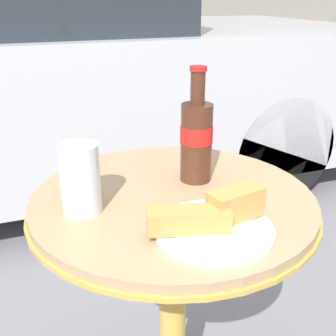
{
  "coord_description": "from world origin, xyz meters",
  "views": [
    {
      "loc": [
        -0.29,
        -0.76,
        1.11
      ],
      "look_at": [
        0.0,
        0.03,
        0.76
      ],
      "focal_mm": 45.0,
      "sensor_mm": 36.0,
      "label": 1
    }
  ],
  "objects_px": {
    "drinking_glass": "(81,182)",
    "lunch_plate_near": "(214,221)",
    "parked_car": "(19,77)",
    "bistro_table": "(173,273)",
    "cola_bottle_left": "(196,137)"
  },
  "relations": [
    {
      "from": "cola_bottle_left",
      "to": "parked_car",
      "type": "distance_m",
      "value": 1.83
    },
    {
      "from": "cola_bottle_left",
      "to": "parked_car",
      "type": "height_order",
      "value": "parked_car"
    },
    {
      "from": "drinking_glass",
      "to": "lunch_plate_near",
      "type": "xyz_separation_m",
      "value": [
        0.21,
        -0.16,
        -0.04
      ]
    },
    {
      "from": "cola_bottle_left",
      "to": "lunch_plate_near",
      "type": "height_order",
      "value": "cola_bottle_left"
    },
    {
      "from": "bistro_table",
      "to": "cola_bottle_left",
      "type": "relative_size",
      "value": 2.74
    },
    {
      "from": "parked_car",
      "to": "bistro_table",
      "type": "bearing_deg",
      "value": -82.34
    },
    {
      "from": "bistro_table",
      "to": "cola_bottle_left",
      "type": "distance_m",
      "value": 0.32
    },
    {
      "from": "cola_bottle_left",
      "to": "lunch_plate_near",
      "type": "relative_size",
      "value": 1.11
    },
    {
      "from": "drinking_glass",
      "to": "parked_car",
      "type": "distance_m",
      "value": 1.86
    },
    {
      "from": "drinking_glass",
      "to": "lunch_plate_near",
      "type": "relative_size",
      "value": 0.6
    },
    {
      "from": "drinking_glass",
      "to": "bistro_table",
      "type": "bearing_deg",
      "value": 1.52
    },
    {
      "from": "lunch_plate_near",
      "to": "parked_car",
      "type": "xyz_separation_m",
      "value": [
        -0.26,
        2.02,
        -0.08
      ]
    },
    {
      "from": "bistro_table",
      "to": "lunch_plate_near",
      "type": "relative_size",
      "value": 3.05
    },
    {
      "from": "drinking_glass",
      "to": "parked_car",
      "type": "height_order",
      "value": "parked_car"
    },
    {
      "from": "bistro_table",
      "to": "drinking_glass",
      "type": "xyz_separation_m",
      "value": [
        -0.19,
        -0.01,
        0.27
      ]
    }
  ]
}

